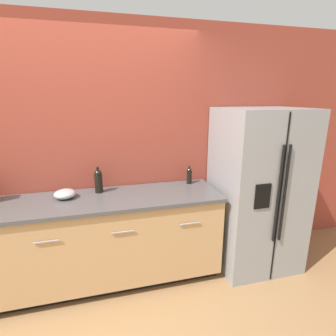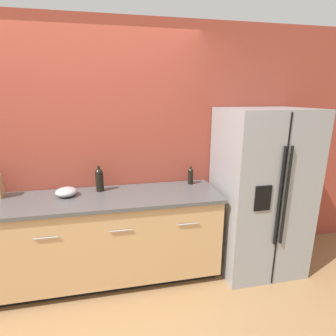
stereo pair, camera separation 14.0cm
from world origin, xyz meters
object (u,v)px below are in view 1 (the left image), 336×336
object	(u,v)px
oil_bottle	(189,175)
mixing_bowl	(65,194)
refrigerator	(257,190)
wine_bottle	(98,181)

from	to	relation	value
oil_bottle	mixing_bowl	size ratio (longest dim) A/B	0.98
mixing_bowl	oil_bottle	bearing A→B (deg)	5.13
refrigerator	mixing_bowl	bearing A→B (deg)	175.76
mixing_bowl	wine_bottle	bearing A→B (deg)	14.97
mixing_bowl	refrigerator	bearing A→B (deg)	-4.24
wine_bottle	oil_bottle	xyz separation A→B (m)	(0.97, 0.03, -0.03)
wine_bottle	oil_bottle	bearing A→B (deg)	1.84
oil_bottle	refrigerator	bearing A→B (deg)	-20.70
refrigerator	wine_bottle	size ratio (longest dim) A/B	6.68
refrigerator	wine_bottle	xyz separation A→B (m)	(-1.66, 0.23, 0.17)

